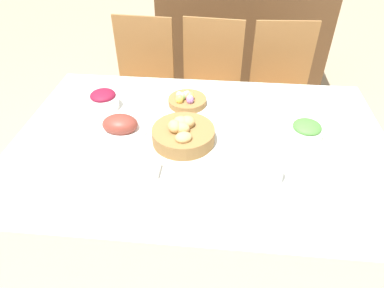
% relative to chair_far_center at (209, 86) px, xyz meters
% --- Properties ---
extents(ground_plane, '(12.00, 12.00, 0.00)m').
position_rel_chair_far_center_xyz_m(ground_plane, '(0.00, -0.92, -0.52)').
color(ground_plane, tan).
extents(dining_table, '(1.72, 1.15, 0.74)m').
position_rel_chair_far_center_xyz_m(dining_table, '(0.00, -0.92, -0.15)').
color(dining_table, silver).
rests_on(dining_table, ground).
extents(chair_far_center, '(0.46, 0.46, 0.95)m').
position_rel_chair_far_center_xyz_m(chair_far_center, '(0.00, 0.00, 0.00)').
color(chair_far_center, olive).
rests_on(chair_far_center, ground).
extents(chair_far_left, '(0.45, 0.45, 0.95)m').
position_rel_chair_far_center_xyz_m(chair_far_left, '(-0.49, 0.00, 0.00)').
color(chair_far_left, olive).
rests_on(chair_far_left, ground).
extents(chair_far_right, '(0.45, 0.45, 0.95)m').
position_rel_chair_far_center_xyz_m(chair_far_right, '(0.51, 0.00, 0.00)').
color(chair_far_right, olive).
rests_on(chair_far_right, ground).
extents(sideboard, '(1.49, 0.44, 0.99)m').
position_rel_chair_far_center_xyz_m(sideboard, '(0.24, 0.93, -0.02)').
color(sideboard, brown).
rests_on(sideboard, ground).
extents(bread_basket, '(0.28, 0.28, 0.12)m').
position_rel_chair_far_center_xyz_m(bread_basket, '(-0.07, -0.94, 0.27)').
color(bread_basket, olive).
rests_on(bread_basket, dining_table).
extents(egg_basket, '(0.20, 0.20, 0.08)m').
position_rel_chair_far_center_xyz_m(egg_basket, '(-0.09, -0.62, 0.25)').
color(egg_basket, olive).
rests_on(egg_basket, dining_table).
extents(ham_platter, '(0.26, 0.18, 0.09)m').
position_rel_chair_far_center_xyz_m(ham_platter, '(-0.38, -0.88, 0.25)').
color(ham_platter, white).
rests_on(ham_platter, dining_table).
extents(beet_salad_bowl, '(0.15, 0.15, 0.10)m').
position_rel_chair_far_center_xyz_m(beet_salad_bowl, '(-0.52, -0.69, 0.27)').
color(beet_salad_bowl, white).
rests_on(beet_salad_bowl, dining_table).
extents(green_salad_bowl, '(0.15, 0.15, 0.08)m').
position_rel_chair_far_center_xyz_m(green_salad_bowl, '(0.48, -0.85, 0.26)').
color(green_salad_bowl, white).
rests_on(green_salad_bowl, dining_table).
extents(dinner_plate, '(0.27, 0.27, 0.01)m').
position_rel_chair_far_center_xyz_m(dinner_plate, '(0.05, -1.32, 0.23)').
color(dinner_plate, white).
rests_on(dinner_plate, dining_table).
extents(fork, '(0.02, 0.19, 0.00)m').
position_rel_chair_far_center_xyz_m(fork, '(-0.11, -1.32, 0.23)').
color(fork, '#B7B7BC').
rests_on(fork, dining_table).
extents(knife, '(0.02, 0.19, 0.00)m').
position_rel_chair_far_center_xyz_m(knife, '(0.21, -1.32, 0.23)').
color(knife, '#B7B7BC').
rests_on(knife, dining_table).
extents(spoon, '(0.02, 0.19, 0.00)m').
position_rel_chair_far_center_xyz_m(spoon, '(0.24, -1.32, 0.23)').
color(spoon, '#B7B7BC').
rests_on(spoon, dining_table).
extents(drinking_cup, '(0.07, 0.07, 0.10)m').
position_rel_chair_far_center_xyz_m(drinking_cup, '(0.31, -1.16, 0.27)').
color(drinking_cup, silver).
rests_on(drinking_cup, dining_table).
extents(butter_dish, '(0.13, 0.08, 0.03)m').
position_rel_chair_far_center_xyz_m(butter_dish, '(-0.21, -1.16, 0.24)').
color(butter_dish, white).
rests_on(butter_dish, dining_table).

